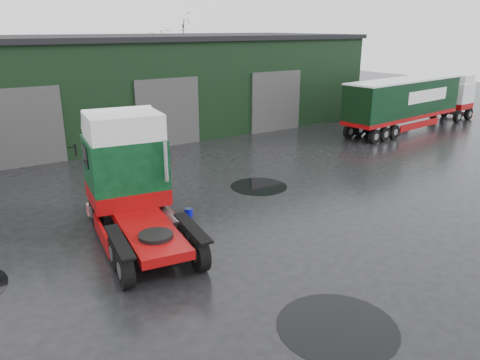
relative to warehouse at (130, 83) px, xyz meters
name	(u,v)px	position (x,y,z in m)	size (l,w,h in m)	color
ground	(290,236)	(-2.00, -20.00, -3.16)	(100.00, 100.00, 0.00)	black
warehouse	(130,83)	(0.00, 0.00, 0.00)	(32.40, 12.40, 6.30)	black
hero_tractor	(139,185)	(-6.50, -17.94, -1.08)	(2.84, 6.70, 4.16)	#0A361A
lorry_right	(403,105)	(15.00, -11.00, -1.37)	(2.35, 13.59, 3.57)	silver
wash_bucket	(188,212)	(-4.11, -16.52, -3.01)	(0.31, 0.31, 0.29)	#0709A4
tree_back_b	(173,61)	(8.00, 10.00, 0.59)	(4.40, 4.40, 7.50)	black
puddle_0	(337,327)	(-4.30, -24.65, -3.15)	(2.93, 2.93, 0.01)	black
puddle_1	(259,186)	(0.12, -15.17, -3.15)	(2.55, 2.55, 0.01)	black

